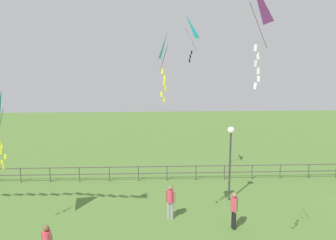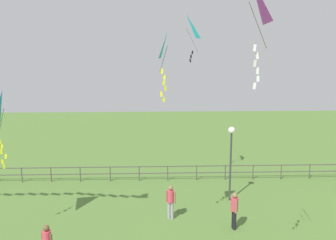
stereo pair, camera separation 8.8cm
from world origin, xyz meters
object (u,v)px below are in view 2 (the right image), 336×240
person_0 (171,200)px  kite_4 (249,5)px  lamppost (231,147)px  kite_0 (186,29)px  kite_1 (167,49)px  kite_3 (4,110)px  person_5 (234,208)px

person_0 → kite_4: size_ratio=0.53×
lamppost → person_0: (-3.29, -2.09, -2.03)m
person_0 → kite_0: size_ratio=0.66×
person_0 → kite_0: 9.23m
kite_0 → kite_1: size_ratio=0.95×
person_0 → kite_4: bearing=-70.9°
person_0 → kite_1: bearing=-96.1°
lamppost → kite_4: kite_4 is taller
kite_3 → kite_4: (8.93, -4.38, 3.70)m
lamppost → kite_1: 7.55m
person_0 → person_5: (2.84, -1.12, 0.03)m
kite_0 → kite_4: bearing=-84.5°
person_0 → kite_1: kite_1 is taller
kite_0 → kite_3: bearing=-145.5°
lamppost → person_0: bearing=-147.6°
kite_3 → person_0: bearing=10.9°
kite_0 → kite_4: (0.94, -9.87, 0.13)m
kite_0 → kite_1: bearing=-101.3°
person_5 → kite_4: size_ratio=0.55×
person_5 → kite_0: bearing=108.9°
person_0 → kite_0: bearing=75.9°
lamppost → person_5: size_ratio=2.36×
lamppost → person_5: 3.81m
person_0 → person_5: person_5 is taller
kite_4 → kite_0: bearing=95.5°
kite_1 → kite_0: bearing=78.7°
kite_4 → kite_1: bearing=122.7°
lamppost → person_0: 4.39m
person_5 → kite_4: bearing=-100.5°
kite_3 → person_5: bearing=1.3°
kite_1 → person_0: bearing=83.9°
lamppost → kite_3: (-10.24, -3.43, 2.58)m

